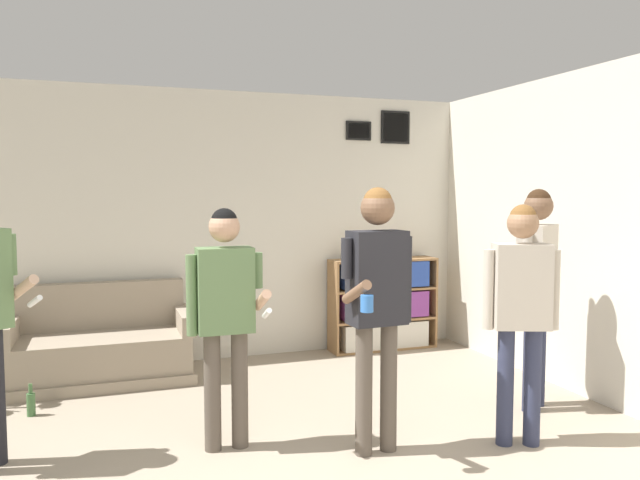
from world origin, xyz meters
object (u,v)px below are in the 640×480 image
Objects in this scene: person_spectator_near_bookshelf at (521,300)px; drinking_cup at (373,254)px; person_spectator_far_right at (537,274)px; person_player_foreground_center at (225,304)px; bookshelf at (383,304)px; bottle_on_floor at (31,403)px; person_watcher_holding_cup at (377,290)px; couch at (101,349)px.

person_spectator_near_bookshelf reaches higher than drinking_cup.
person_spectator_near_bookshelf is at bearing -135.41° from person_spectator_far_right.
person_spectator_far_right is (2.42, -0.03, 0.09)m from person_player_foreground_center.
bookshelf is 0.55m from drinking_cup.
bookshelf is at bearing 16.04° from bottle_on_floor.
person_watcher_holding_cup reaches higher than bottle_on_floor.
person_watcher_holding_cup is 1.07× the size of person_spectator_near_bookshelf.
drinking_cup is (0.12, 2.64, 0.05)m from person_spectator_near_bookshelf.
person_spectator_far_right is (1.51, 0.36, -0.01)m from person_watcher_holding_cup.
person_player_foreground_center is at bearing -67.09° from couch.
person_spectator_near_bookshelf is (-0.24, -2.64, 0.49)m from bookshelf.
bookshelf is 2.77m from person_watcher_holding_cup.
person_spectator_near_bookshelf is 3.67m from bottle_on_floor.
person_spectator_far_right is (0.33, -2.08, 0.57)m from bookshelf.
person_spectator_near_bookshelf reaches higher than person_player_foreground_center.
bottle_on_floor is (-2.19, 1.47, -0.97)m from person_watcher_holding_cup.
couch is at bearing 149.55° from person_spectator_far_right.
couch is 1.00× the size of person_player_foreground_center.
couch is 1.36× the size of bookshelf.
bottle_on_floor is at bearing -163.41° from drinking_cup.
couch is 0.93× the size of person_spectator_far_right.
couch is 2.13m from person_player_foreground_center.
person_watcher_holding_cup is 1.56m from person_spectator_far_right.
person_spectator_near_bookshelf is 0.79m from person_spectator_far_right.
person_watcher_holding_cup is 2.81m from bottle_on_floor.
couch is at bearing 127.03° from person_watcher_holding_cup.
couch is 3.66m from person_spectator_near_bookshelf.
person_spectator_far_right is 3.99m from bottle_on_floor.
couch is 2.87m from drinking_cup.
person_spectator_far_right reaches higher than person_player_foreground_center.
person_player_foreground_center is at bearing -133.85° from drinking_cup.
person_player_foreground_center is at bearing -40.15° from bottle_on_floor.
couch reaches higher than bottle_on_floor.
person_watcher_holding_cup reaches higher than person_player_foreground_center.
person_spectator_near_bookshelf is at bearing -27.95° from bottle_on_floor.
drinking_cup reaches higher than bottle_on_floor.
person_player_foreground_center is 0.99× the size of person_spectator_near_bookshelf.
person_spectator_far_right reaches higher than couch.
bottle_on_floor is at bearing 152.05° from person_spectator_near_bookshelf.
person_spectator_far_right is at bearing -0.64° from person_player_foreground_center.
person_spectator_near_bookshelf is (1.86, -0.58, 0.02)m from person_player_foreground_center.
person_player_foreground_center is 0.99m from person_watcher_holding_cup.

